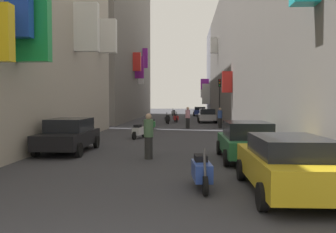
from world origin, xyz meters
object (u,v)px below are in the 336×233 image
object	(u,v)px
scooter_black	(167,119)
pedestrian_near_right	(188,118)
parked_car_silver	(207,115)
scooter_red	(176,118)
pedestrian_near_left	(149,136)
scooter_blue	(202,171)
parked_car_blue	(200,111)
scooter_silver	(173,113)
parked_car_black	(69,135)
parked_car_green	(246,140)
scooter_white	(139,131)
pedestrian_crossing	(220,118)
traffic_light_near_corner	(220,94)
parked_car_yellow	(288,163)
scooter_green	(152,124)

from	to	relation	value
scooter_black	pedestrian_near_right	size ratio (longest dim) A/B	1.02
parked_car_silver	scooter_red	distance (m)	3.38
scooter_red	pedestrian_near_left	world-z (taller)	pedestrian_near_left
pedestrian_near_left	scooter_blue	bearing A→B (deg)	-67.82
parked_car_blue	scooter_silver	distance (m)	4.10
parked_car_black	pedestrian_near_right	bearing A→B (deg)	68.91
parked_car_green	scooter_red	bearing A→B (deg)	97.95
parked_car_blue	scooter_blue	distance (m)	44.80
scooter_white	parked_car_silver	bearing A→B (deg)	72.57
scooter_blue	pedestrian_crossing	size ratio (longest dim) A/B	1.15
scooter_silver	pedestrian_near_right	size ratio (longest dim) A/B	1.00
parked_car_blue	scooter_black	xyz separation A→B (m)	(-3.96, -18.45, -0.27)
parked_car_blue	scooter_silver	xyz separation A→B (m)	(-4.02, 0.73, -0.27)
scooter_blue	scooter_black	bearing A→B (deg)	94.97
scooter_blue	scooter_black	world-z (taller)	same
pedestrian_crossing	traffic_light_near_corner	world-z (taller)	traffic_light_near_corner
parked_car_black	traffic_light_near_corner	xyz separation A→B (m)	(8.45, 18.93, 2.20)
scooter_white	pedestrian_near_left	distance (m)	7.69
pedestrian_near_left	pedestrian_near_right	size ratio (longest dim) A/B	1.01
parked_car_green	scooter_white	xyz separation A→B (m)	(-5.16, 7.70, -0.32)
parked_car_green	scooter_black	distance (m)	22.25
scooter_silver	parked_car_silver	bearing A→B (deg)	-76.45
parked_car_blue	scooter_blue	xyz separation A→B (m)	(-1.67, -44.77, -0.27)
scooter_silver	pedestrian_crossing	bearing A→B (deg)	-79.04
parked_car_silver	traffic_light_near_corner	bearing A→B (deg)	-71.55
parked_car_silver	scooter_white	distance (m)	16.90
parked_car_green	scooter_white	bearing A→B (deg)	123.82
scooter_black	scooter_white	bearing A→B (deg)	-93.95
parked_car_yellow	traffic_light_near_corner	distance (m)	25.85
parked_car_black	scooter_red	distance (m)	22.96
scooter_green	scooter_silver	world-z (taller)	same
parked_car_blue	scooter_black	world-z (taller)	parked_car_blue
parked_car_black	scooter_black	distance (m)	20.28
scooter_green	traffic_light_near_corner	xyz separation A→B (m)	(5.87, 6.73, 2.52)
scooter_blue	scooter_red	size ratio (longest dim) A/B	1.03
scooter_red	scooter_silver	world-z (taller)	same
parked_car_yellow	pedestrian_near_left	size ratio (longest dim) A/B	2.43
parked_car_green	scooter_silver	xyz separation A→B (m)	(-4.25, 41.03, -0.32)
parked_car_black	scooter_blue	world-z (taller)	parked_car_black
parked_car_black	scooter_black	bearing A→B (deg)	80.48
parked_car_silver	scooter_blue	size ratio (longest dim) A/B	2.01
parked_car_silver	parked_car_yellow	bearing A→B (deg)	-89.45
parked_car_blue	scooter_red	world-z (taller)	parked_car_blue
scooter_green	scooter_white	bearing A→B (deg)	-91.90
scooter_silver	pedestrian_near_right	bearing A→B (deg)	-85.29
scooter_blue	pedestrian_crossing	world-z (taller)	pedestrian_crossing
scooter_red	pedestrian_near_right	bearing A→B (deg)	-81.82
scooter_blue	traffic_light_near_corner	world-z (taller)	traffic_light_near_corner
parked_car_silver	pedestrian_near_right	distance (m)	8.31
scooter_black	parked_car_yellow	bearing A→B (deg)	-80.76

